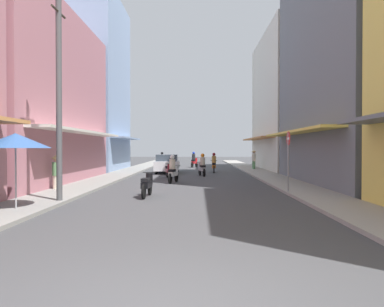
{
  "coord_description": "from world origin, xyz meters",
  "views": [
    {
      "loc": [
        0.46,
        -4.46,
        1.94
      ],
      "look_at": [
        0.05,
        20.29,
        1.58
      ],
      "focal_mm": 34.84,
      "sensor_mm": 36.0,
      "label": 1
    }
  ],
  "objects_px": {
    "motorbike_red": "(194,160)",
    "pedestrian_foreground": "(254,159)",
    "motorbike_black": "(147,184)",
    "street_sign_no_entry": "(288,153)",
    "motorbike_white": "(173,170)",
    "utility_pole": "(59,97)",
    "motorbike_green": "(162,161)",
    "vendor_umbrella": "(16,141)",
    "parked_car": "(167,164)",
    "motorbike_maroon": "(169,170)",
    "pedestrian_midway": "(56,171)",
    "motorbike_silver": "(202,166)",
    "motorbike_orange": "(214,164)"
  },
  "relations": [
    {
      "from": "motorbike_white",
      "to": "vendor_umbrella",
      "type": "relative_size",
      "value": 0.75
    },
    {
      "from": "motorbike_maroon",
      "to": "vendor_umbrella",
      "type": "relative_size",
      "value": 0.75
    },
    {
      "from": "pedestrian_foreground",
      "to": "utility_pole",
      "type": "xyz_separation_m",
      "value": [
        -9.73,
        -19.88,
        2.71
      ]
    },
    {
      "from": "motorbike_black",
      "to": "street_sign_no_entry",
      "type": "bearing_deg",
      "value": 10.91
    },
    {
      "from": "parked_car",
      "to": "pedestrian_foreground",
      "type": "xyz_separation_m",
      "value": [
        7.28,
        3.92,
        0.26
      ]
    },
    {
      "from": "motorbike_orange",
      "to": "motorbike_white",
      "type": "height_order",
      "value": "same"
    },
    {
      "from": "motorbike_silver",
      "to": "vendor_umbrella",
      "type": "height_order",
      "value": "vendor_umbrella"
    },
    {
      "from": "motorbike_maroon",
      "to": "street_sign_no_entry",
      "type": "relative_size",
      "value": 0.67
    },
    {
      "from": "parked_car",
      "to": "vendor_umbrella",
      "type": "relative_size",
      "value": 1.72
    },
    {
      "from": "utility_pole",
      "to": "pedestrian_foreground",
      "type": "bearing_deg",
      "value": 63.93
    },
    {
      "from": "motorbike_green",
      "to": "street_sign_no_entry",
      "type": "xyz_separation_m",
      "value": [
        7.25,
        -19.24,
        1.01
      ]
    },
    {
      "from": "pedestrian_foreground",
      "to": "parked_car",
      "type": "bearing_deg",
      "value": -151.71
    },
    {
      "from": "motorbike_orange",
      "to": "parked_car",
      "type": "distance_m",
      "value": 3.68
    },
    {
      "from": "motorbike_maroon",
      "to": "motorbike_white",
      "type": "relative_size",
      "value": 1.0
    },
    {
      "from": "motorbike_red",
      "to": "motorbike_white",
      "type": "height_order",
      "value": "same"
    },
    {
      "from": "parked_car",
      "to": "motorbike_green",
      "type": "bearing_deg",
      "value": 99.33
    },
    {
      "from": "vendor_umbrella",
      "to": "pedestrian_foreground",
      "type": "bearing_deg",
      "value": 64.32
    },
    {
      "from": "pedestrian_foreground",
      "to": "motorbike_red",
      "type": "bearing_deg",
      "value": 137.61
    },
    {
      "from": "motorbike_orange",
      "to": "pedestrian_foreground",
      "type": "bearing_deg",
      "value": 42.41
    },
    {
      "from": "motorbike_green",
      "to": "parked_car",
      "type": "xyz_separation_m",
      "value": [
        1.03,
        -6.27,
        0.04
      ]
    },
    {
      "from": "motorbike_red",
      "to": "vendor_umbrella",
      "type": "relative_size",
      "value": 0.73
    },
    {
      "from": "vendor_umbrella",
      "to": "motorbike_black",
      "type": "bearing_deg",
      "value": 45.92
    },
    {
      "from": "motorbike_maroon",
      "to": "vendor_umbrella",
      "type": "xyz_separation_m",
      "value": [
        -3.61,
        -12.73,
        1.66
      ]
    },
    {
      "from": "motorbike_red",
      "to": "pedestrian_foreground",
      "type": "bearing_deg",
      "value": -42.39
    },
    {
      "from": "motorbike_maroon",
      "to": "motorbike_orange",
      "type": "bearing_deg",
      "value": 60.51
    },
    {
      "from": "motorbike_orange",
      "to": "motorbike_white",
      "type": "bearing_deg",
      "value": -107.07
    },
    {
      "from": "motorbike_silver",
      "to": "motorbike_red",
      "type": "relative_size",
      "value": 1.03
    },
    {
      "from": "motorbike_green",
      "to": "street_sign_no_entry",
      "type": "relative_size",
      "value": 0.68
    },
    {
      "from": "motorbike_white",
      "to": "utility_pole",
      "type": "xyz_separation_m",
      "value": [
        -3.44,
        -7.94,
        3.01
      ]
    },
    {
      "from": "utility_pole",
      "to": "motorbike_green",
      "type": "bearing_deg",
      "value": 86.35
    },
    {
      "from": "motorbike_white",
      "to": "street_sign_no_entry",
      "type": "relative_size",
      "value": 0.67
    },
    {
      "from": "motorbike_silver",
      "to": "motorbike_maroon",
      "type": "bearing_deg",
      "value": -140.24
    },
    {
      "from": "motorbike_silver",
      "to": "street_sign_no_entry",
      "type": "distance_m",
      "value": 10.49
    },
    {
      "from": "motorbike_red",
      "to": "street_sign_no_entry",
      "type": "relative_size",
      "value": 0.66
    },
    {
      "from": "motorbike_red",
      "to": "motorbike_maroon",
      "type": "bearing_deg",
      "value": -96.23
    },
    {
      "from": "motorbike_orange",
      "to": "utility_pole",
      "type": "bearing_deg",
      "value": -110.18
    },
    {
      "from": "motorbike_silver",
      "to": "parked_car",
      "type": "relative_size",
      "value": 0.43
    },
    {
      "from": "motorbike_green",
      "to": "pedestrian_midway",
      "type": "height_order",
      "value": "pedestrian_midway"
    },
    {
      "from": "vendor_umbrella",
      "to": "street_sign_no_entry",
      "type": "xyz_separation_m",
      "value": [
        9.34,
        4.72,
        -0.45
      ]
    },
    {
      "from": "motorbike_black",
      "to": "utility_pole",
      "type": "distance_m",
      "value": 4.65
    },
    {
      "from": "pedestrian_midway",
      "to": "motorbike_silver",
      "type": "bearing_deg",
      "value": 54.39
    },
    {
      "from": "motorbike_red",
      "to": "pedestrian_midway",
      "type": "height_order",
      "value": "pedestrian_midway"
    },
    {
      "from": "motorbike_white",
      "to": "utility_pole",
      "type": "distance_m",
      "value": 9.16
    },
    {
      "from": "motorbike_black",
      "to": "parked_car",
      "type": "xyz_separation_m",
      "value": [
        -0.36,
        14.1,
        0.24
      ]
    },
    {
      "from": "motorbike_black",
      "to": "utility_pole",
      "type": "height_order",
      "value": "utility_pole"
    },
    {
      "from": "motorbike_white",
      "to": "utility_pole",
      "type": "bearing_deg",
      "value": -113.43
    },
    {
      "from": "vendor_umbrella",
      "to": "utility_pole",
      "type": "distance_m",
      "value": 2.42
    },
    {
      "from": "motorbike_white",
      "to": "pedestrian_foreground",
      "type": "relative_size",
      "value": 1.01
    },
    {
      "from": "parked_car",
      "to": "motorbike_red",
      "type": "bearing_deg",
      "value": 77.17
    },
    {
      "from": "motorbike_silver",
      "to": "motorbike_green",
      "type": "relative_size",
      "value": 0.98
    }
  ]
}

